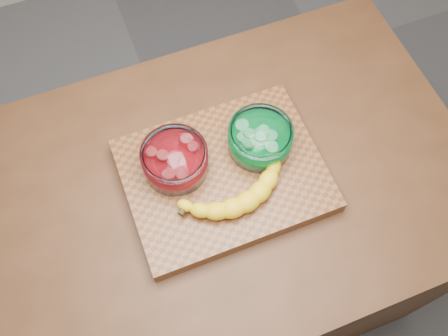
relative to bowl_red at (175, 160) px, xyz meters
name	(u,v)px	position (x,y,z in m)	size (l,w,h in m)	color
ground	(224,275)	(0.10, -0.05, -0.97)	(3.50, 3.50, 0.00)	#55555A
counter	(224,240)	(0.10, -0.05, -0.52)	(1.20, 0.80, 0.90)	#462715
cutting_board	(224,176)	(0.10, -0.05, -0.05)	(0.45, 0.35, 0.04)	brown
bowl_red	(175,160)	(0.00, 0.00, 0.00)	(0.15, 0.15, 0.07)	white
bowl_green	(260,139)	(0.20, -0.02, 0.00)	(0.15, 0.15, 0.07)	white
banana	(235,187)	(0.10, -0.10, -0.01)	(0.30, 0.16, 0.04)	yellow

